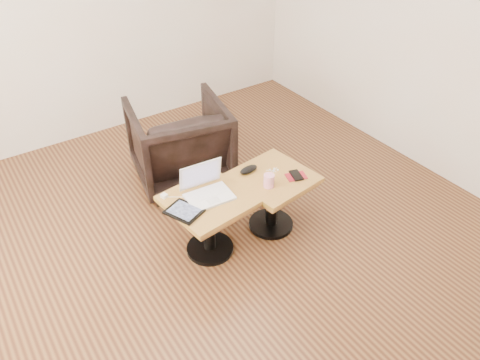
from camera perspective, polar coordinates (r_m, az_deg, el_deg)
room_shell at (r=2.65m, az=-4.17°, el=11.03°), size 4.52×4.52×2.71m
side_table_left at (r=3.28m, az=-3.90°, el=-3.96°), size 0.59×0.59×0.48m
side_table_right at (r=3.49m, az=4.00°, el=-1.09°), size 0.60×0.60×0.48m
laptop at (r=3.22m, az=-4.11°, el=-1.14°), size 0.33×0.28×0.22m
tablet at (r=3.11m, az=-6.83°, el=-3.82°), size 0.25×0.28×0.02m
charging_adapter at (r=3.25m, az=-9.24°, el=-1.91°), size 0.05×0.05×0.02m
glasses_case at (r=3.44m, az=1.05°, el=1.29°), size 0.16×0.08×0.05m
striped_cup at (r=3.29m, az=3.54°, el=-0.08°), size 0.08×0.08×0.10m
earbuds_tangle at (r=3.47m, az=4.14°, el=1.24°), size 0.08×0.05×0.02m
phone_on_sleeve at (r=3.42m, az=6.86°, el=0.52°), size 0.17×0.14×0.02m
armchair at (r=4.06m, az=-7.38°, el=4.57°), size 0.92×0.93×0.72m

